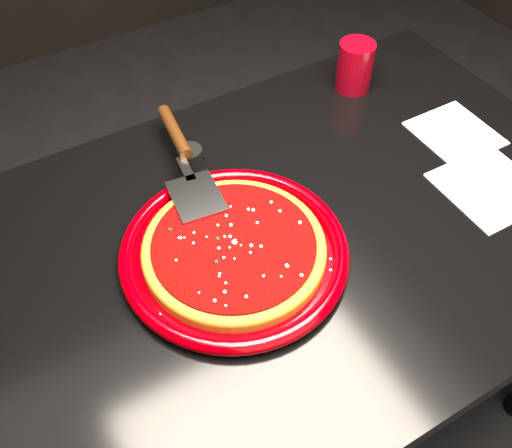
{
  "coord_description": "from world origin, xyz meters",
  "views": [
    {
      "loc": [
        -0.4,
        -0.53,
        1.52
      ],
      "look_at": [
        -0.07,
        0.02,
        0.77
      ],
      "focal_mm": 40.0,
      "sensor_mm": 36.0,
      "label": 1
    }
  ],
  "objects_px": {
    "pizza_server": "(185,159)",
    "ramekin": "(190,157)",
    "cup": "(355,66)",
    "table": "(288,332)",
    "plate": "(234,252)"
  },
  "relations": [
    {
      "from": "ramekin",
      "to": "table",
      "type": "bearing_deg",
      "value": -68.15
    },
    {
      "from": "pizza_server",
      "to": "ramekin",
      "type": "height_order",
      "value": "pizza_server"
    },
    {
      "from": "pizza_server",
      "to": "ramekin",
      "type": "distance_m",
      "value": 0.05
    },
    {
      "from": "pizza_server",
      "to": "cup",
      "type": "bearing_deg",
      "value": 16.68
    },
    {
      "from": "plate",
      "to": "table",
      "type": "bearing_deg",
      "value": 3.17
    },
    {
      "from": "plate",
      "to": "cup",
      "type": "bearing_deg",
      "value": 31.97
    },
    {
      "from": "pizza_server",
      "to": "cup",
      "type": "xyz_separation_m",
      "value": [
        0.44,
        0.07,
        0.01
      ]
    },
    {
      "from": "table",
      "to": "plate",
      "type": "height_order",
      "value": "plate"
    },
    {
      "from": "pizza_server",
      "to": "ramekin",
      "type": "bearing_deg",
      "value": 62.33
    },
    {
      "from": "table",
      "to": "pizza_server",
      "type": "bearing_deg",
      "value": 119.71
    },
    {
      "from": "table",
      "to": "pizza_server",
      "type": "relative_size",
      "value": 3.37
    },
    {
      "from": "table",
      "to": "plate",
      "type": "xyz_separation_m",
      "value": [
        -0.13,
        -0.01,
        0.39
      ]
    },
    {
      "from": "cup",
      "to": "table",
      "type": "bearing_deg",
      "value": -139.55
    },
    {
      "from": "pizza_server",
      "to": "table",
      "type": "bearing_deg",
      "value": -53.2
    },
    {
      "from": "plate",
      "to": "ramekin",
      "type": "relative_size",
      "value": 7.8
    }
  ]
}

